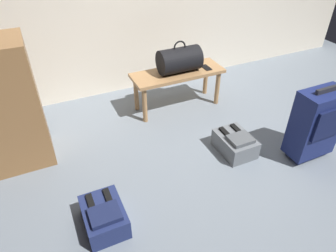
% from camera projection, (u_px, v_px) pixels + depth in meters
% --- Properties ---
extents(ground_plane, '(6.60, 6.60, 0.00)m').
position_uv_depth(ground_plane, '(215.00, 155.00, 2.84)').
color(ground_plane, slate).
extents(bench, '(1.00, 0.36, 0.43)m').
position_uv_depth(bench, '(178.00, 77.00, 3.32)').
color(bench, '#A87A4C').
rests_on(bench, ground).
extents(duffel_bag_black, '(0.44, 0.26, 0.34)m').
position_uv_depth(duffel_bag_black, '(179.00, 60.00, 3.20)').
color(duffel_bag_black, black).
rests_on(duffel_bag_black, bench).
extents(cell_phone, '(0.07, 0.14, 0.01)m').
position_uv_depth(cell_phone, '(206.00, 68.00, 3.35)').
color(cell_phone, black).
rests_on(cell_phone, bench).
extents(suitcase_upright_navy, '(0.41, 0.25, 0.71)m').
position_uv_depth(suitcase_upright_navy, '(316.00, 123.00, 2.63)').
color(suitcase_upright_navy, navy).
rests_on(suitcase_upright_navy, ground).
extents(backpack_grey, '(0.28, 0.38, 0.21)m').
position_uv_depth(backpack_grey, '(235.00, 143.00, 2.83)').
color(backpack_grey, slate).
rests_on(backpack_grey, ground).
extents(backpack_navy, '(0.28, 0.38, 0.21)m').
position_uv_depth(backpack_navy, '(104.00, 216.00, 2.17)').
color(backpack_navy, navy).
rests_on(backpack_navy, ground).
extents(side_cabinet, '(0.56, 0.44, 1.10)m').
position_uv_depth(side_cabinet, '(4.00, 108.00, 2.48)').
color(side_cabinet, olive).
rests_on(side_cabinet, ground).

